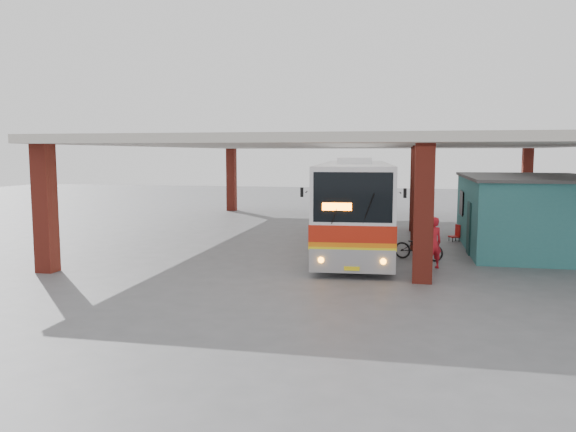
% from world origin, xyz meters
% --- Properties ---
extents(ground, '(90.00, 90.00, 0.00)m').
position_xyz_m(ground, '(0.00, 0.00, 0.00)').
color(ground, '#515154').
rests_on(ground, ground).
extents(brick_columns, '(20.10, 21.60, 4.35)m').
position_xyz_m(brick_columns, '(1.43, 5.00, 2.17)').
color(brick_columns, maroon).
rests_on(brick_columns, ground).
extents(canopy_roof, '(21.00, 23.00, 0.30)m').
position_xyz_m(canopy_roof, '(0.50, 6.50, 4.50)').
color(canopy_roof, beige).
rests_on(canopy_roof, brick_columns).
extents(shop_building, '(5.20, 8.20, 3.11)m').
position_xyz_m(shop_building, '(7.49, 4.00, 1.56)').
color(shop_building, '#2F7476').
rests_on(shop_building, ground).
extents(coach_bus, '(3.78, 13.44, 3.87)m').
position_xyz_m(coach_bus, '(0.31, 3.36, 1.92)').
color(coach_bus, silver).
rests_on(coach_bus, ground).
extents(motorcycle, '(2.00, 1.23, 0.99)m').
position_xyz_m(motorcycle, '(2.98, 0.76, 0.50)').
color(motorcycle, black).
rests_on(motorcycle, ground).
extents(pedestrian, '(0.79, 0.68, 1.82)m').
position_xyz_m(pedestrian, '(3.43, -0.72, 0.91)').
color(pedestrian, red).
rests_on(pedestrian, ground).
extents(red_chair, '(0.54, 0.54, 0.77)m').
position_xyz_m(red_chair, '(4.78, 5.73, 0.36)').
color(red_chair, red).
rests_on(red_chair, ground).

